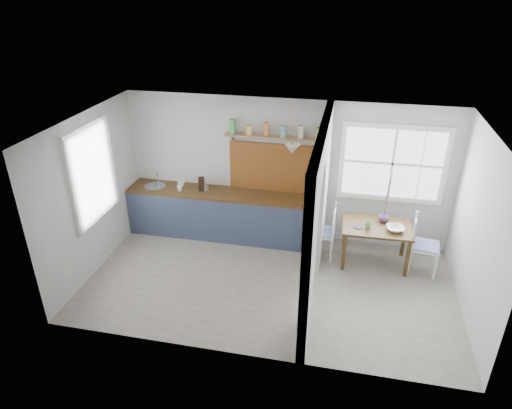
% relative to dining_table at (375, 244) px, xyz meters
% --- Properties ---
extents(floor, '(5.80, 3.20, 0.01)m').
position_rel_dining_table_xyz_m(floor, '(-1.64, -0.96, -0.35)').
color(floor, gray).
rests_on(floor, ground).
extents(ceiling, '(5.80, 3.20, 0.01)m').
position_rel_dining_table_xyz_m(ceiling, '(-1.64, -0.96, 2.25)').
color(ceiling, '#B9B8B7').
rests_on(ceiling, walls).
extents(walls, '(5.81, 3.21, 2.60)m').
position_rel_dining_table_xyz_m(walls, '(-1.64, -0.96, 0.95)').
color(walls, '#B9B8B7').
rests_on(walls, floor).
extents(partition, '(0.12, 3.20, 2.60)m').
position_rel_dining_table_xyz_m(partition, '(-0.94, -0.91, 1.10)').
color(partition, '#B9B8B7').
rests_on(partition, floor).
extents(kitchen_window, '(0.10, 1.16, 1.50)m').
position_rel_dining_table_xyz_m(kitchen_window, '(-4.51, -0.96, 1.30)').
color(kitchen_window, white).
rests_on(kitchen_window, walls).
extents(nook_window, '(1.76, 0.10, 1.30)m').
position_rel_dining_table_xyz_m(nook_window, '(0.16, 0.60, 1.25)').
color(nook_window, white).
rests_on(nook_window, walls).
extents(counter, '(3.50, 0.60, 0.90)m').
position_rel_dining_table_xyz_m(counter, '(-2.77, 0.36, 0.10)').
color(counter, brown).
rests_on(counter, floor).
extents(sink, '(0.40, 0.40, 0.02)m').
position_rel_dining_table_xyz_m(sink, '(-4.07, 0.34, 0.54)').
color(sink, '#AEB5BF').
rests_on(sink, counter).
extents(backsplash, '(1.65, 0.03, 0.90)m').
position_rel_dining_table_xyz_m(backsplash, '(-1.84, 0.61, 1.00)').
color(backsplash, brown).
rests_on(backsplash, walls).
extents(shelf, '(1.75, 0.20, 0.21)m').
position_rel_dining_table_xyz_m(shelf, '(-1.84, 0.53, 1.64)').
color(shelf, '#A17C4E').
rests_on(shelf, walls).
extents(pendant_lamp, '(0.26, 0.26, 0.16)m').
position_rel_dining_table_xyz_m(pendant_lamp, '(-1.49, 0.19, 1.53)').
color(pendant_lamp, silver).
rests_on(pendant_lamp, ceiling).
extents(utensil_rail, '(0.02, 0.50, 0.02)m').
position_rel_dining_table_xyz_m(utensil_rail, '(-1.03, -0.06, 1.10)').
color(utensil_rail, '#AEB5BF').
rests_on(utensil_rail, partition).
extents(dining_table, '(1.14, 0.77, 0.71)m').
position_rel_dining_table_xyz_m(dining_table, '(0.00, 0.00, 0.00)').
color(dining_table, brown).
rests_on(dining_table, floor).
extents(chair_left, '(0.45, 0.45, 0.97)m').
position_rel_dining_table_xyz_m(chair_left, '(-0.91, 0.03, 0.13)').
color(chair_left, white).
rests_on(chair_left, floor).
extents(chair_right, '(0.51, 0.51, 0.98)m').
position_rel_dining_table_xyz_m(chair_right, '(0.79, -0.09, 0.13)').
color(chair_right, white).
rests_on(chair_right, floor).
extents(kettle, '(0.19, 0.16, 0.21)m').
position_rel_dining_table_xyz_m(kettle, '(-1.17, 0.28, 0.65)').
color(kettle, white).
rests_on(kettle, counter).
extents(mug_a, '(0.11, 0.11, 0.10)m').
position_rel_dining_table_xyz_m(mug_a, '(-3.53, 0.24, 0.60)').
color(mug_a, silver).
rests_on(mug_a, counter).
extents(mug_b, '(0.15, 0.15, 0.10)m').
position_rel_dining_table_xyz_m(mug_b, '(-3.58, 0.43, 0.60)').
color(mug_b, silver).
rests_on(mug_b, counter).
extents(knife_block, '(0.16, 0.18, 0.23)m').
position_rel_dining_table_xyz_m(knife_block, '(-3.16, 0.37, 0.66)').
color(knife_block, black).
rests_on(knife_block, counter).
extents(jar, '(0.11, 0.11, 0.15)m').
position_rel_dining_table_xyz_m(jar, '(-3.06, 0.35, 0.62)').
color(jar, '#716754').
rests_on(jar, counter).
extents(towel_magenta, '(0.02, 0.03, 0.49)m').
position_rel_dining_table_xyz_m(towel_magenta, '(-1.06, 0.02, -0.08)').
color(towel_magenta, '#CE1452').
rests_on(towel_magenta, counter).
extents(towel_orange, '(0.02, 0.03, 0.46)m').
position_rel_dining_table_xyz_m(towel_orange, '(-1.06, -0.03, -0.10)').
color(towel_orange, orange).
rests_on(towel_orange, counter).
extents(bowl, '(0.33, 0.33, 0.07)m').
position_rel_dining_table_xyz_m(bowl, '(0.28, -0.09, 0.39)').
color(bowl, white).
rests_on(bowl, dining_table).
extents(table_cup, '(0.12, 0.12, 0.11)m').
position_rel_dining_table_xyz_m(table_cup, '(-0.15, -0.09, 0.41)').
color(table_cup, '#6DA56B').
rests_on(table_cup, dining_table).
extents(plate, '(0.18, 0.18, 0.01)m').
position_rel_dining_table_xyz_m(plate, '(-0.32, -0.10, 0.36)').
color(plate, black).
rests_on(plate, dining_table).
extents(vase, '(0.21, 0.21, 0.19)m').
position_rel_dining_table_xyz_m(vase, '(0.10, 0.18, 0.45)').
color(vase, '#4D2F5C').
rests_on(vase, dining_table).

